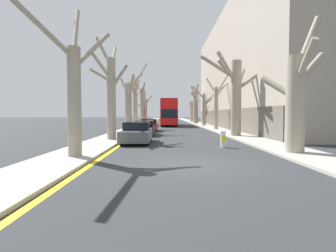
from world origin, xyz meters
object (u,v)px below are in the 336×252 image
at_px(street_tree_right_4, 196,105).
at_px(traffic_bollard, 223,139).
at_px(street_tree_left_0, 73,86).
at_px(street_tree_left_1, 111,92).
at_px(street_tree_right_2, 217,103).
at_px(street_tree_right_1, 235,93).
at_px(parked_car_2, 149,125).
at_px(parked_car_1, 145,128).
at_px(street_tree_left_2, 129,104).
at_px(street_tree_left_3, 136,100).
at_px(street_tree_left_4, 142,105).
at_px(double_decker_bus, 169,111).
at_px(street_tree_left_5, 145,110).
at_px(street_tree_right_5, 192,110).
at_px(parked_car_0, 137,133).
at_px(street_tree_right_3, 204,108).
at_px(street_tree_right_0, 297,96).

bearing_deg(street_tree_right_4, traffic_bollard, -93.97).
bearing_deg(street_tree_left_0, traffic_bollard, 26.73).
distance_m(street_tree_left_1, street_tree_right_2, 16.44).
bearing_deg(traffic_bollard, street_tree_left_0, -153.27).
distance_m(street_tree_left_0, street_tree_left_1, 7.62).
height_order(street_tree_left_0, street_tree_right_1, street_tree_left_0).
bearing_deg(parked_car_2, parked_car_1, -90.00).
xyz_separation_m(street_tree_left_2, traffic_bollard, (7.14, -11.90, -2.47)).
bearing_deg(street_tree_left_3, parked_car_1, -78.98).
height_order(street_tree_left_4, parked_car_1, street_tree_left_4).
bearing_deg(street_tree_left_2, street_tree_left_0, -90.59).
bearing_deg(double_decker_bus, street_tree_left_2, -104.23).
distance_m(street_tree_left_3, traffic_bollard, 20.81).
xyz_separation_m(street_tree_left_2, parked_car_1, (1.89, -3.02, -2.31)).
relative_size(street_tree_left_4, parked_car_1, 1.66).
xyz_separation_m(street_tree_left_0, street_tree_left_5, (-0.03, 39.46, -0.38)).
distance_m(street_tree_right_4, traffic_bollard, 36.36).
bearing_deg(parked_car_1, street_tree_right_5, 77.84).
distance_m(street_tree_left_3, double_decker_bus, 10.64).
xyz_separation_m(parked_car_0, traffic_bollard, (5.25, -2.41, -0.19)).
xyz_separation_m(street_tree_left_0, street_tree_right_4, (9.81, 39.81, 0.60)).
height_order(street_tree_left_5, double_decker_bus, street_tree_left_5).
xyz_separation_m(street_tree_right_1, parked_car_2, (-7.78, 7.53, -3.04)).
height_order(street_tree_left_0, parked_car_1, street_tree_left_0).
height_order(street_tree_left_2, street_tree_right_2, street_tree_right_2).
bearing_deg(street_tree_right_4, street_tree_left_2, -111.73).
relative_size(street_tree_left_4, street_tree_right_1, 1.07).
height_order(parked_car_0, parked_car_1, parked_car_0).
bearing_deg(parked_car_0, street_tree_left_3, 96.83).
xyz_separation_m(street_tree_left_1, street_tree_left_3, (0.02, 15.30, 0.23)).
height_order(street_tree_right_2, parked_car_2, street_tree_right_2).
bearing_deg(street_tree_left_5, parked_car_0, -86.43).
distance_m(street_tree_right_1, parked_car_0, 9.56).
distance_m(street_tree_right_2, street_tree_right_3, 10.03).
relative_size(street_tree_left_0, street_tree_left_3, 0.84).
bearing_deg(street_tree_right_0, street_tree_right_3, 90.26).
distance_m(street_tree_left_1, street_tree_right_3, 25.02).
relative_size(street_tree_left_3, street_tree_right_5, 1.58).
xyz_separation_m(street_tree_right_0, parked_car_1, (-8.17, 11.50, -2.14)).
xyz_separation_m(street_tree_right_3, parked_car_0, (-8.04, -24.41, -2.27)).
bearing_deg(double_decker_bus, street_tree_left_1, -100.11).
distance_m(street_tree_right_4, parked_car_2, 23.10).
height_order(street_tree_right_2, parked_car_1, street_tree_right_2).
bearing_deg(street_tree_right_2, parked_car_0, -119.66).
distance_m(street_tree_left_5, street_tree_right_2, 21.60).
xyz_separation_m(street_tree_left_1, street_tree_right_3, (10.08, 22.89, -0.57)).
relative_size(street_tree_left_2, parked_car_2, 1.40).
bearing_deg(parked_car_0, street_tree_right_0, -31.59).
xyz_separation_m(street_tree_left_2, street_tree_right_0, (10.06, -14.52, -0.17)).
distance_m(street_tree_right_3, street_tree_right_5, 19.48).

